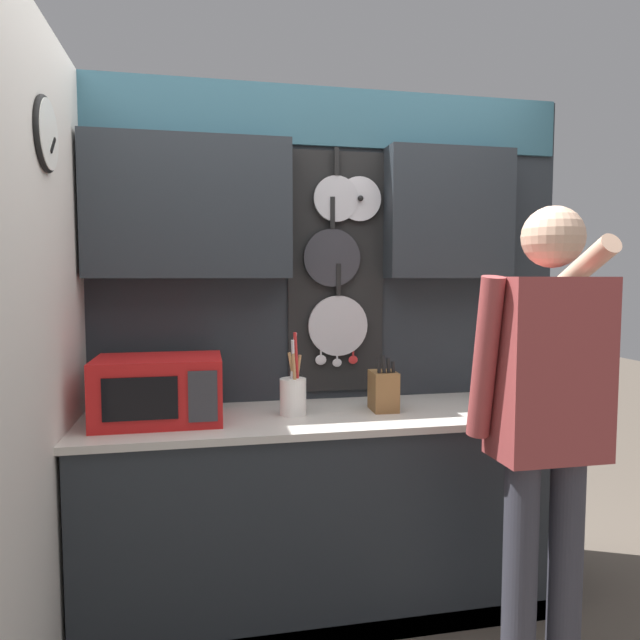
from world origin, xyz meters
The scene contains 8 objects.
ground_plane centered at (0.00, 0.00, 0.00)m, with size 14.00×14.00×0.00m, color brown.
base_cabinet_counter centered at (0.00, 0.00, 0.44)m, with size 2.03×0.62×0.88m.
back_wall_unit centered at (-0.01, 0.28, 1.45)m, with size 2.60×0.20×2.38m.
side_wall centered at (-1.03, -0.40, 1.20)m, with size 0.07×1.60×2.38m.
microwave centered at (-0.68, 0.00, 1.02)m, with size 0.51×0.36×0.27m.
knife_block centered at (0.29, 0.00, 0.97)m, with size 0.12×0.15×0.25m.
utensil_crock centered at (-0.12, 0.00, 0.98)m, with size 0.11×0.11×0.36m.
person centered at (0.69, -0.64, 1.03)m, with size 0.54×0.62×1.72m.
Camera 1 is at (-0.49, -2.41, 1.48)m, focal length 32.00 mm.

